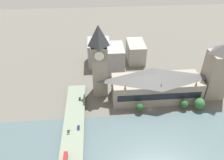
% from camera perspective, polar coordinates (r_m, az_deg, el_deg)
% --- Properties ---
extents(ground_plane, '(600.00, 600.00, 0.00)m').
position_cam_1_polar(ground_plane, '(198.06, 9.93, -7.59)').
color(ground_plane, '#605E56').
extents(river_water, '(50.94, 360.00, 0.30)m').
position_cam_1_polar(river_water, '(177.23, 12.24, -14.44)').
color(river_water, '#4C6066').
rests_on(river_water, ground_plane).
extents(parliament_hall, '(27.19, 80.43, 26.78)m').
position_cam_1_polar(parliament_hall, '(203.64, 11.48, -1.54)').
color(parliament_hall, gray).
rests_on(parliament_hall, ground_plane).
extents(clock_tower, '(14.67, 14.67, 68.63)m').
position_cam_1_polar(clock_tower, '(193.84, -3.34, 5.29)').
color(clock_tower, gray).
rests_on(clock_tower, ground_plane).
extents(victoria_tower, '(18.62, 18.62, 57.22)m').
position_cam_1_polar(victoria_tower, '(216.88, 25.66, 2.09)').
color(victoria_tower, gray).
rests_on(victoria_tower, ground_plane).
extents(road_bridge, '(133.87, 16.48, 4.16)m').
position_cam_1_polar(road_bridge, '(170.17, -10.27, -15.23)').
color(road_bridge, '#5D6A59').
rests_on(road_bridge, ground_plane).
extents(double_decker_bus_lead, '(11.49, 2.56, 4.85)m').
position_cam_1_polar(double_decker_bus_lead, '(156.31, -12.14, -19.85)').
color(double_decker_bus_lead, red).
rests_on(double_decker_bus_lead, road_bridge).
extents(car_northbound_mid, '(4.07, 1.78, 1.48)m').
position_cam_1_polar(car_northbound_mid, '(200.72, -8.41, -4.86)').
color(car_northbound_mid, black).
rests_on(car_northbound_mid, road_bridge).
extents(car_northbound_tail, '(4.38, 1.93, 1.26)m').
position_cam_1_polar(car_northbound_tail, '(174.21, -11.31, -13.09)').
color(car_northbound_tail, slate).
rests_on(car_northbound_tail, road_bridge).
extents(car_southbound_lead, '(4.45, 1.94, 1.46)m').
position_cam_1_polar(car_southbound_lead, '(175.68, -8.75, -12.14)').
color(car_southbound_lead, navy).
rests_on(car_southbound_lead, road_bridge).
extents(city_block_west, '(29.46, 24.74, 27.96)m').
position_cam_1_polar(city_block_west, '(252.73, -3.44, 7.15)').
color(city_block_west, '#939399').
rests_on(city_block_west, ground_plane).
extents(city_block_center, '(32.63, 19.42, 22.14)m').
position_cam_1_polar(city_block_center, '(262.59, 6.18, 7.43)').
color(city_block_center, '#A39E93').
rests_on(city_block_center, ground_plane).
extents(city_block_east, '(30.49, 22.21, 29.29)m').
position_cam_1_polar(city_block_east, '(238.38, 0.32, 5.54)').
color(city_block_east, '#939399').
rests_on(city_block_east, ground_plane).
extents(tree_embankment_near, '(6.89, 6.89, 9.37)m').
position_cam_1_polar(tree_embankment_near, '(201.76, 18.35, -5.97)').
color(tree_embankment_near, brown).
rests_on(tree_embankment_near, ground_plane).
extents(tree_embankment_mid, '(9.75, 9.75, 11.33)m').
position_cam_1_polar(tree_embankment_mid, '(206.00, 21.89, -5.71)').
color(tree_embankment_mid, brown).
rests_on(tree_embankment_mid, ground_plane).
extents(tree_embankment_far, '(6.43, 6.43, 9.40)m').
position_cam_1_polar(tree_embankment_far, '(189.69, 7.26, -7.06)').
color(tree_embankment_far, brown).
rests_on(tree_embankment_far, ground_plane).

